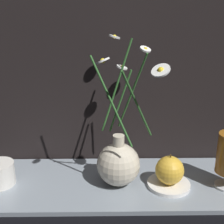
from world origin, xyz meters
name	(u,v)px	position (x,y,z in m)	size (l,w,h in m)	color
ground_plane	(109,185)	(0.00, 0.00, 0.00)	(6.00, 6.00, 0.00)	black
shelf	(109,183)	(0.00, 0.00, 0.01)	(0.74, 0.26, 0.01)	gray
vase_with_flowers	(120,161)	(0.03, -0.01, 0.08)	(0.18, 0.20, 0.38)	beige
saucer_plate	(169,184)	(0.16, -0.02, 0.02)	(0.11, 0.11, 0.01)	white
orange_fruit	(171,170)	(0.16, -0.02, 0.06)	(0.07, 0.07, 0.08)	gold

